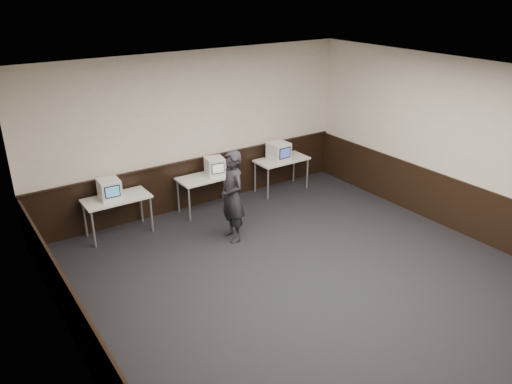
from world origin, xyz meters
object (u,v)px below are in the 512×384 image
Objects in this scene: emac_left at (109,189)px; emac_right at (279,151)px; emac_center at (215,166)px; desk_right at (282,162)px; desk_center at (207,180)px; person at (232,197)px; desk_left at (117,201)px.

emac_left is 0.92× the size of emac_right.
desk_right is at bearing 11.14° from emac_center.
emac_left is at bearing 179.39° from desk_center.
desk_right is 0.71× the size of person.
desk_left is 2.16m from person.
desk_left is 2.63× the size of emac_right.
desk_right is 0.30m from emac_right.
emac_left is 0.95× the size of emac_center.
desk_left is at bearing 180.00° from desk_right.
emac_right reaches higher than emac_center.
desk_center is 1.38m from person.
emac_right is 2.41m from person.
emac_center is at bearing -179.74° from desk_right.
emac_right is (-0.11, -0.04, 0.28)m from desk_right.
emac_center is at bearing 176.86° from emac_right.
desk_left is 1.00× the size of desk_center.
emac_left reaches higher than emac_center.
desk_left is at bearing -169.33° from emac_center.
person is at bearing -147.53° from desk_right.
desk_left is at bearing -9.50° from emac_left.
person is at bearing -35.04° from emac_left.
desk_left is 1.90m from desk_center.
emac_right is at bearing -1.18° from desk_center.
person reaches higher than desk_center.
desk_left and desk_right have the same top height.
desk_left is 2.88× the size of emac_left.
desk_left is 0.71× the size of person.
desk_right is 2.63× the size of emac_right.
emac_center reaches higher than desk_left.
desk_left and desk_center have the same top height.
emac_center is at bearing -0.21° from desk_left.
desk_center is 1.00× the size of desk_right.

